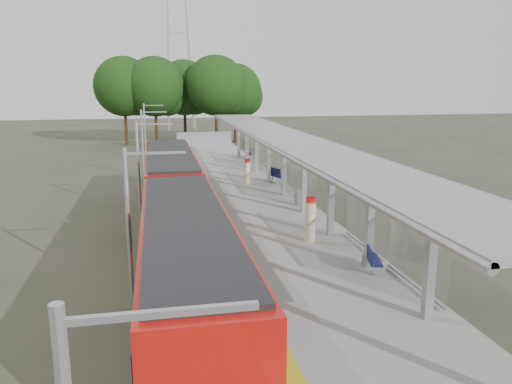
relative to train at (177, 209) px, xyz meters
The scene contains 15 objects.
trackbed 8.51m from the train, 90.01° to the left, with size 3.00×70.00×0.24m, color #59544C.
platform 9.56m from the train, 61.52° to the left, with size 6.00×50.00×1.00m, color gray.
tactile_strip 8.58m from the train, 76.77° to the left, with size 0.60×50.00×0.02m, color gold.
end_fence 33.55m from the train, 82.29° to the left, with size 6.00×0.10×1.20m, color #9EA0A5.
train is the anchor object (origin of this frame).
canopy 7.87m from the train, 36.26° to the left, with size 3.27×38.00×3.66m.
pylon 63.69m from the train, 86.73° to the left, with size 8.00×4.00×38.00m, color #9EA0A5, non-canonical shape.
tree_cluster 41.51m from the train, 86.37° to the left, with size 20.39×10.72×10.76m.
catenary_masts 7.54m from the train, 103.24° to the left, with size 2.08×48.16×5.40m.
bench_near 8.87m from the train, 42.97° to the right, with size 0.75×1.43×0.93m.
bench_mid 12.18m from the train, 55.48° to the left, with size 0.97×1.54×1.01m.
bench_far 22.10m from the train, 71.20° to the left, with size 0.59×1.42×0.95m.
info_pillar_near 5.89m from the train, 24.53° to the right, with size 0.44×0.44×1.93m.
info_pillar_far 11.22m from the train, 63.55° to the left, with size 0.37×0.37×1.65m.
litter_bin 7.63m from the train, 29.32° to the left, with size 0.40×0.40×0.81m, color #9EA0A5.
Camera 1 is at (-5.29, -9.77, 7.49)m, focal length 35.00 mm.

